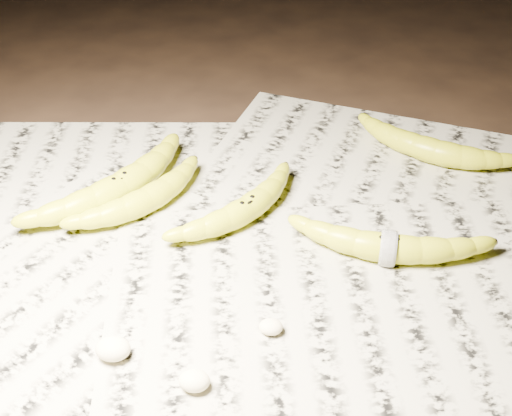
# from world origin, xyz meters

# --- Properties ---
(ground) EXTENTS (3.00, 3.00, 0.00)m
(ground) POSITION_xyz_m (0.00, 0.00, 0.00)
(ground) COLOR black
(ground) RESTS_ON ground
(newspaper_patch) EXTENTS (0.90, 0.70, 0.01)m
(newspaper_patch) POSITION_xyz_m (0.01, -0.02, 0.00)
(newspaper_patch) COLOR #ABA792
(newspaper_patch) RESTS_ON ground
(banana_left_a) EXTENTS (0.19, 0.23, 0.04)m
(banana_left_a) POSITION_xyz_m (-0.18, 0.07, 0.03)
(banana_left_a) COLOR yellow
(banana_left_a) RESTS_ON newspaper_patch
(banana_left_b) EXTENTS (0.16, 0.17, 0.03)m
(banana_left_b) POSITION_xyz_m (-0.14, 0.05, 0.03)
(banana_left_b) COLOR yellow
(banana_left_b) RESTS_ON newspaper_patch
(banana_center) EXTENTS (0.16, 0.18, 0.03)m
(banana_center) POSITION_xyz_m (-0.01, 0.04, 0.02)
(banana_center) COLOR yellow
(banana_center) RESTS_ON newspaper_patch
(banana_taped) EXTENTS (0.21, 0.07, 0.04)m
(banana_taped) POSITION_xyz_m (0.16, -0.01, 0.03)
(banana_taped) COLOR yellow
(banana_taped) RESTS_ON newspaper_patch
(banana_upper_a) EXTENTS (0.17, 0.13, 0.03)m
(banana_upper_a) POSITION_xyz_m (0.20, 0.22, 0.02)
(banana_upper_a) COLOR yellow
(banana_upper_a) RESTS_ON newspaper_patch
(banana_upper_b) EXTENTS (0.18, 0.12, 0.04)m
(banana_upper_b) POSITION_xyz_m (0.24, 0.20, 0.03)
(banana_upper_b) COLOR yellow
(banana_upper_b) RESTS_ON newspaper_patch
(measuring_tape) EXTENTS (0.01, 0.04, 0.04)m
(measuring_tape) POSITION_xyz_m (0.16, -0.01, 0.03)
(measuring_tape) COLOR white
(measuring_tape) RESTS_ON newspaper_patch
(flesh_chunk_a) EXTENTS (0.04, 0.03, 0.02)m
(flesh_chunk_a) POSITION_xyz_m (-0.12, -0.19, 0.02)
(flesh_chunk_a) COLOR #F3E9BC
(flesh_chunk_a) RESTS_ON newspaper_patch
(flesh_chunk_b) EXTENTS (0.03, 0.03, 0.02)m
(flesh_chunk_b) POSITION_xyz_m (-0.03, -0.22, 0.02)
(flesh_chunk_b) COLOR #F3E9BC
(flesh_chunk_b) RESTS_ON newspaper_patch
(flesh_chunk_c) EXTENTS (0.02, 0.02, 0.01)m
(flesh_chunk_c) POSITION_xyz_m (0.04, -0.14, 0.02)
(flesh_chunk_c) COLOR #F3E9BC
(flesh_chunk_c) RESTS_ON newspaper_patch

